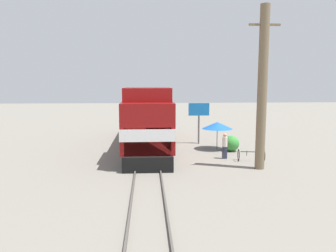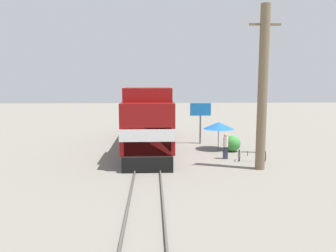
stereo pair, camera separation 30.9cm
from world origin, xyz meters
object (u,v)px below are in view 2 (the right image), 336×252
vendor_umbrella (219,125)px  billboard_sign (200,113)px  locomotive (149,121)px  person_bystander (226,145)px  bicycle (252,155)px  utility_pole (263,88)px

vendor_umbrella → billboard_sign: (-1.04, 2.43, 0.71)m
locomotive → billboard_sign: locomotive is taller
vendor_umbrella → person_bystander: bearing=-92.6°
bicycle → utility_pole: bearing=5.9°
locomotive → bicycle: locomotive is taller
utility_pole → billboard_sign: 8.81m
locomotive → vendor_umbrella: 5.49m
locomotive → person_bystander: (5.16, -4.54, -1.13)m
bicycle → person_bystander: bearing=-108.2°
bicycle → vendor_umbrella: bearing=-151.3°
billboard_sign → locomotive: bearing=-166.9°
locomotive → utility_pole: 10.15m
utility_pole → bicycle: bearing=87.3°
vendor_umbrella → billboard_sign: size_ratio=0.68×
vendor_umbrella → bicycle: 4.39m
locomotive → utility_pole: utility_pole is taller
person_bystander → bicycle: 1.83m
locomotive → utility_pole: bearing=-47.4°
bicycle → billboard_sign: bearing=-150.1°
utility_pole → vendor_umbrella: utility_pole is taller
vendor_umbrella → utility_pole: bearing=-77.0°
billboard_sign → bicycle: 7.12m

